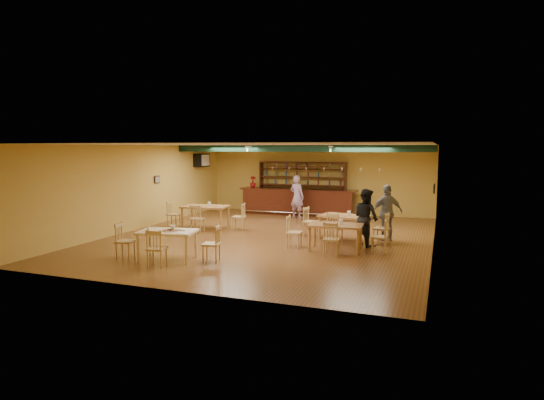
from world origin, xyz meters
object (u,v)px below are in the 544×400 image
at_px(bar_counter, 298,202).
at_px(dining_table_a, 206,217).
at_px(dining_table_b, 344,227).
at_px(dining_table_d, 335,237).
at_px(near_table, 168,245).
at_px(patron_right_a, 366,217).
at_px(patron_bar, 297,197).

xyz_separation_m(bar_counter, dining_table_a, (-2.16, -4.34, -0.16)).
bearing_deg(dining_table_b, bar_counter, 135.17).
bearing_deg(dining_table_a, dining_table_d, -27.18).
relative_size(dining_table_d, near_table, 1.05).
relative_size(dining_table_b, near_table, 1.06).
bearing_deg(near_table, dining_table_d, 22.59).
height_order(dining_table_a, patron_right_a, patron_right_a).
distance_m(bar_counter, dining_table_b, 5.49).
xyz_separation_m(near_table, patron_right_a, (4.55, 3.52, 0.47)).
xyz_separation_m(dining_table_b, near_table, (-3.75, -4.32, 0.00)).
distance_m(bar_counter, patron_right_a, 6.61).
relative_size(near_table, patron_right_a, 0.84).
relative_size(bar_counter, dining_table_d, 3.40).
distance_m(bar_counter, patron_bar, 0.91).
bearing_deg(patron_right_a, dining_table_d, 94.52).
height_order(dining_table_d, patron_bar, patron_bar).
bearing_deg(dining_table_a, bar_counter, 57.32).
bearing_deg(dining_table_d, patron_bar, 113.47).
xyz_separation_m(dining_table_d, near_table, (-3.84, -2.60, 0.01)).
bearing_deg(dining_table_b, dining_table_d, -74.39).
bearing_deg(dining_table_b, patron_bar, 138.42).
relative_size(dining_table_d, patron_right_a, 0.88).
bearing_deg(bar_counter, near_table, -95.06).
relative_size(bar_counter, patron_bar, 2.89).
relative_size(dining_table_a, patron_right_a, 0.95).
relative_size(near_table, patron_bar, 0.81).
bearing_deg(patron_bar, near_table, 102.37).
bearing_deg(patron_bar, dining_table_a, 75.34).
height_order(dining_table_a, patron_bar, patron_bar).
bearing_deg(dining_table_a, patron_right_a, -16.56).
height_order(dining_table_a, near_table, dining_table_a).
bearing_deg(dining_table_d, dining_table_a, 155.22).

